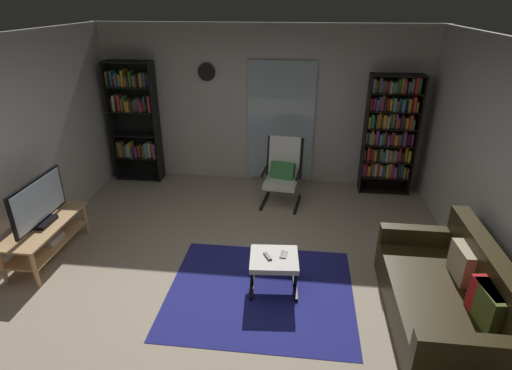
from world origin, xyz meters
The scene contains 14 objects.
ground_plane centered at (0.00, 0.00, 0.00)m, with size 7.02×7.02×0.00m, color tan.
wall_back centered at (0.00, 2.90, 1.30)m, with size 5.60×0.06×2.60m, color silver.
glass_door_panel centered at (0.32, 2.83, 1.05)m, with size 1.10×0.01×2.00m, color silver.
area_rug centered at (0.31, -0.21, 0.00)m, with size 2.02×1.72×0.01m, color navy.
tv_stand centered at (-2.37, 0.16, 0.31)m, with size 0.48×1.23×0.46m.
television centered at (-2.37, 0.16, 0.74)m, with size 0.20×0.97×0.58m.
bookshelf_near_tv centered at (-2.15, 2.66, 1.10)m, with size 0.79×0.30×2.03m.
bookshelf_near_sofa centered at (2.05, 2.61, 1.01)m, with size 0.80×0.30×1.91m.
leather_sofa centered at (2.15, -0.47, 0.31)m, with size 0.92×1.79×0.87m.
lounge_armchair centered at (0.41, 2.02, 0.53)m, with size 0.63×0.71×1.02m.
ottoman centered at (0.44, -0.11, 0.33)m, with size 0.56×0.52×0.40m.
tv_remote centered at (0.37, -0.12, 0.41)m, with size 0.04×0.14×0.02m, color black.
cell_phone centered at (0.54, -0.06, 0.41)m, with size 0.07×0.14×0.01m, color black.
wall_clock centered at (-0.90, 2.82, 1.85)m, with size 0.29×0.03×0.29m.
Camera 1 is at (0.67, -3.78, 2.95)m, focal length 28.62 mm.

